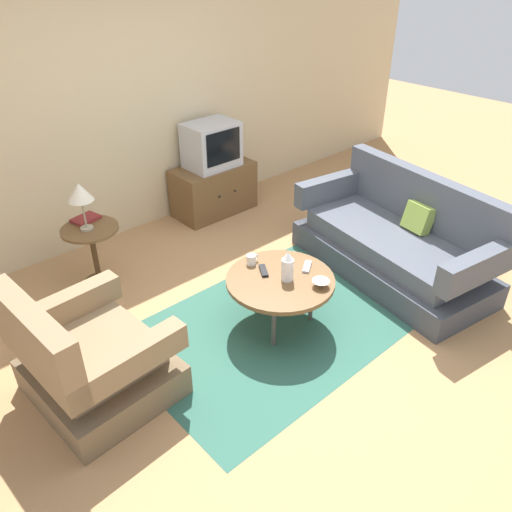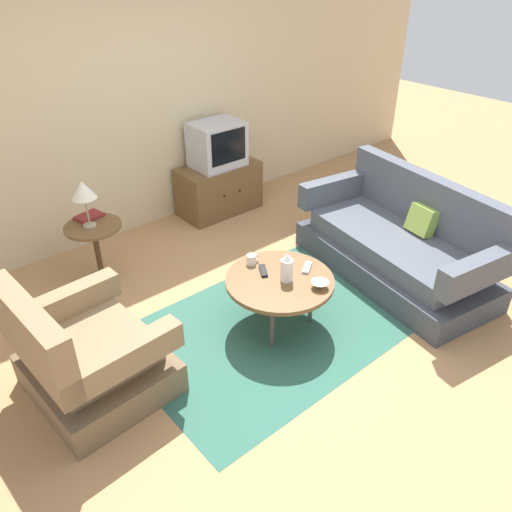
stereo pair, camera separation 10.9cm
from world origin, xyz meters
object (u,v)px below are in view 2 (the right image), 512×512
at_px(armchair, 88,358).
at_px(television, 217,144).
at_px(table_lamp, 83,191).
at_px(mug, 252,259).
at_px(book, 89,216).
at_px(couch, 400,245).
at_px(tv_remote_silver, 307,268).
at_px(coffee_table, 280,282).
at_px(side_table, 96,241).
at_px(tv_remote_dark, 263,271).
at_px(bowl, 320,285).
at_px(tv_stand, 219,189).
at_px(vase, 287,267).

height_order(armchair, television, television).
height_order(table_lamp, mug, table_lamp).
relative_size(armchair, book, 3.76).
bearing_deg(book, couch, -54.27).
xyz_separation_m(tv_remote_silver, book, (-1.03, 1.73, 0.13)).
relative_size(television, mug, 4.64).
distance_m(coffee_table, book, 1.87).
relative_size(mug, tv_remote_silver, 0.72).
bearing_deg(tv_remote_silver, couch, 139.38).
relative_size(couch, table_lamp, 4.71).
xyz_separation_m(side_table, tv_remote_dark, (0.78, -1.38, 0.05)).
height_order(couch, tv_remote_silver, couch).
relative_size(mug, book, 0.46).
relative_size(bowl, tv_remote_dark, 0.81).
bearing_deg(side_table, book, 74.27).
height_order(tv_stand, tv_remote_dark, tv_stand).
distance_m(coffee_table, bowl, 0.32).
distance_m(couch, side_table, 2.76).
bearing_deg(tv_remote_dark, tv_remote_silver, -90.81).
bearing_deg(mug, couch, -18.71).
relative_size(couch, tv_remote_silver, 12.09).
distance_m(bowl, tv_remote_silver, 0.27).
xyz_separation_m(tv_stand, bowl, (-0.73, -2.25, 0.20)).
xyz_separation_m(table_lamp, tv_remote_dark, (0.80, -1.37, -0.45)).
height_order(coffee_table, tv_remote_dark, tv_remote_dark).
relative_size(vase, bowl, 1.86).
xyz_separation_m(armchair, book, (0.71, 1.39, 0.28)).
xyz_separation_m(couch, tv_stand, (-0.48, 2.13, -0.02)).
bearing_deg(tv_stand, armchair, -144.61).
height_order(bowl, tv_remote_silver, bowl).
distance_m(bowl, tv_remote_dark, 0.48).
xyz_separation_m(side_table, bowl, (0.96, -1.82, 0.06)).
height_order(coffee_table, television, television).
distance_m(bowl, book, 2.18).
xyz_separation_m(coffee_table, mug, (-0.03, 0.31, 0.07)).
relative_size(armchair, tv_stand, 1.06).
bearing_deg(book, coffee_table, -78.80).
distance_m(armchair, couch, 2.87).
bearing_deg(vase, tv_remote_dark, 106.54).
relative_size(side_table, tv_stand, 0.62).
relative_size(armchair, television, 1.75).
height_order(coffee_table, vase, vase).
xyz_separation_m(armchair, table_lamp, (0.64, 1.23, 0.61)).
bearing_deg(coffee_table, tv_stand, 66.02).
relative_size(coffee_table, tv_remote_silver, 5.14).
bearing_deg(tv_remote_silver, book, -93.30).
height_order(tv_stand, vase, vase).
height_order(coffee_table, table_lamp, table_lamp).
bearing_deg(tv_remote_dark, bowl, -125.01).
bearing_deg(armchair, tv_stand, 121.93).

